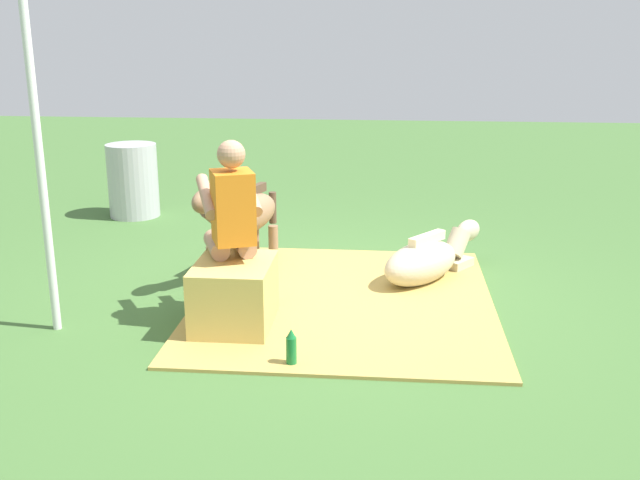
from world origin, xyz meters
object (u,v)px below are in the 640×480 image
at_px(hay_bale, 234,295).
at_px(pony_standing, 243,216).
at_px(person_seated, 231,221).
at_px(tent_pole_left, 41,171).
at_px(pony_lying, 428,259).
at_px(soda_bottle, 291,348).
at_px(water_barrel, 133,180).

bearing_deg(hay_bale, pony_standing, 7.68).
height_order(person_seated, pony_standing, person_seated).
distance_m(hay_bale, tent_pole_left, 1.60).
relative_size(pony_lying, soda_bottle, 4.66).
relative_size(person_seated, tent_pole_left, 0.59).
bearing_deg(tent_pole_left, hay_bale, -83.21).
relative_size(hay_bale, pony_standing, 0.54).
bearing_deg(person_seated, pony_standing, 6.51).
bearing_deg(water_barrel, person_seated, -149.14).
height_order(pony_standing, pony_lying, pony_standing).
relative_size(person_seated, pony_lying, 1.12).
height_order(pony_lying, tent_pole_left, tent_pole_left).
xyz_separation_m(person_seated, soda_bottle, (-0.78, -0.54, -0.64)).
relative_size(hay_bale, tent_pole_left, 0.30).
xyz_separation_m(hay_bale, soda_bottle, (-0.62, -0.50, -0.12)).
bearing_deg(soda_bottle, tent_pole_left, 75.50).
bearing_deg(water_barrel, hay_bale, -149.83).
bearing_deg(pony_standing, soda_bottle, -160.04).
relative_size(person_seated, pony_standing, 1.06).
distance_m(pony_lying, water_barrel, 3.86).
xyz_separation_m(pony_lying, tent_pole_left, (-1.34, 2.75, 0.98)).
bearing_deg(soda_bottle, pony_standing, 19.96).
distance_m(pony_lying, tent_pole_left, 3.22).
distance_m(pony_standing, tent_pole_left, 1.88).
distance_m(person_seated, water_barrel, 3.53).
bearing_deg(hay_bale, water_barrel, 30.17).
height_order(pony_lying, water_barrel, water_barrel).
relative_size(person_seated, water_barrel, 1.63).
height_order(pony_standing, tent_pole_left, tent_pole_left).
relative_size(hay_bale, person_seated, 0.51).
height_order(water_barrel, tent_pole_left, tent_pole_left).
bearing_deg(hay_bale, pony_lying, -50.77).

